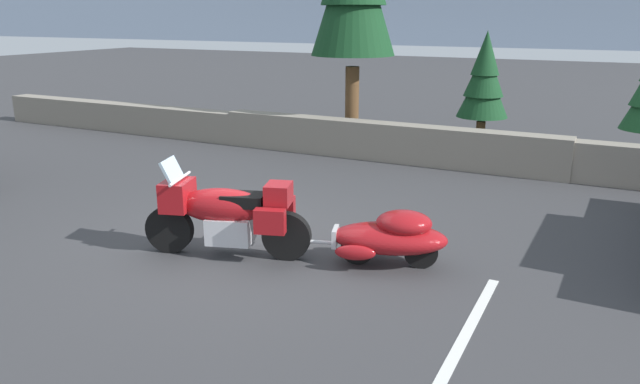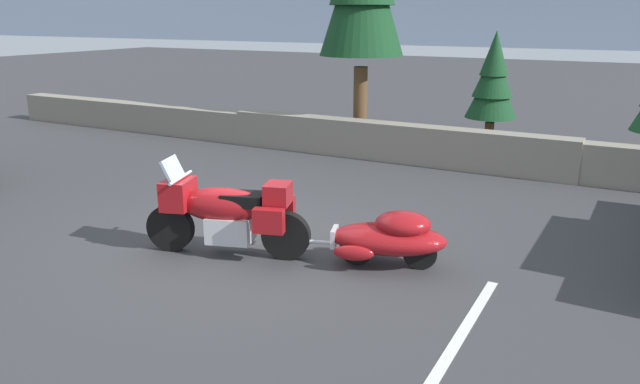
{
  "view_description": "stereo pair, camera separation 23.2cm",
  "coord_description": "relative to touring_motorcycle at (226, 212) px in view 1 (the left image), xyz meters",
  "views": [
    {
      "loc": [
        4.71,
        -6.82,
        3.17
      ],
      "look_at": [
        1.19,
        0.23,
        0.85
      ],
      "focal_mm": 33.89,
      "sensor_mm": 36.0,
      "label": 1
    },
    {
      "loc": [
        4.92,
        -6.71,
        3.17
      ],
      "look_at": [
        1.19,
        0.23,
        0.85
      ],
      "focal_mm": 33.89,
      "sensor_mm": 36.0,
      "label": 2
    }
  ],
  "objects": [
    {
      "name": "ground_plane",
      "position": [
        -0.14,
        0.5,
        -0.62
      ],
      "size": [
        80.0,
        80.0,
        0.0
      ],
      "primitive_type": "plane",
      "color": "#38383A"
    },
    {
      "name": "stone_guard_wall",
      "position": [
        -0.33,
        6.27,
        -0.22
      ],
      "size": [
        24.0,
        0.54,
        0.85
      ],
      "color": "gray",
      "rests_on": "ground"
    },
    {
      "name": "touring_motorcycle",
      "position": [
        0.0,
        0.0,
        0.0
      ],
      "size": [
        2.25,
        1.15,
        1.33
      ],
      "color": "black",
      "rests_on": "ground"
    },
    {
      "name": "car_shaped_trailer",
      "position": [
        2.11,
        0.66,
        -0.21
      ],
      "size": [
        2.21,
        1.12,
        0.76
      ],
      "color": "black",
      "rests_on": "ground"
    },
    {
      "name": "pine_tree_far_right",
      "position": [
        1.75,
        7.58,
        1.16
      ],
      "size": [
        1.15,
        1.15,
        2.84
      ],
      "color": "brown",
      "rests_on": "ground"
    },
    {
      "name": "parking_stripe_marker",
      "position": [
        3.44,
        -1.0,
        -0.62
      ],
      "size": [
        0.12,
        3.6,
        0.01
      ],
      "primitive_type": "cube",
      "color": "silver",
      "rests_on": "ground"
    }
  ]
}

